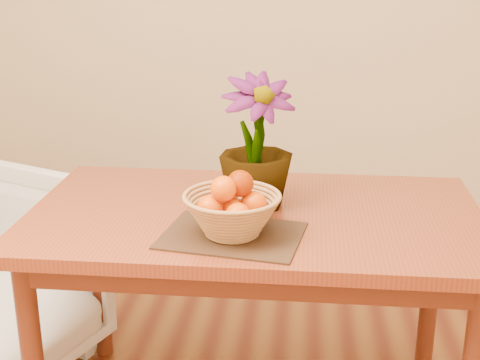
# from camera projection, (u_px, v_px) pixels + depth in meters

# --- Properties ---
(table) EXTENTS (1.40, 0.80, 0.75)m
(table) POSITION_uv_depth(u_px,v_px,m) (255.00, 237.00, 2.09)
(table) COLOR maroon
(table) RESTS_ON floor
(placemat) EXTENTS (0.42, 0.35, 0.01)m
(placemat) POSITION_uv_depth(u_px,v_px,m) (232.00, 235.00, 1.88)
(placemat) COLOR #351F13
(placemat) RESTS_ON table
(wicker_basket) EXTENTS (0.28, 0.28, 0.11)m
(wicker_basket) POSITION_uv_depth(u_px,v_px,m) (232.00, 216.00, 1.86)
(wicker_basket) COLOR #B1754A
(wicker_basket) RESTS_ON placemat
(orange_pile) EXTENTS (0.19, 0.18, 0.14)m
(orange_pile) POSITION_uv_depth(u_px,v_px,m) (233.00, 198.00, 1.85)
(orange_pile) COLOR #D75803
(orange_pile) RESTS_ON wicker_basket
(potted_plant) EXTENTS (0.30, 0.30, 0.41)m
(potted_plant) POSITION_uv_depth(u_px,v_px,m) (256.00, 142.00, 2.05)
(potted_plant) COLOR #1A4B15
(potted_plant) RESTS_ON table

